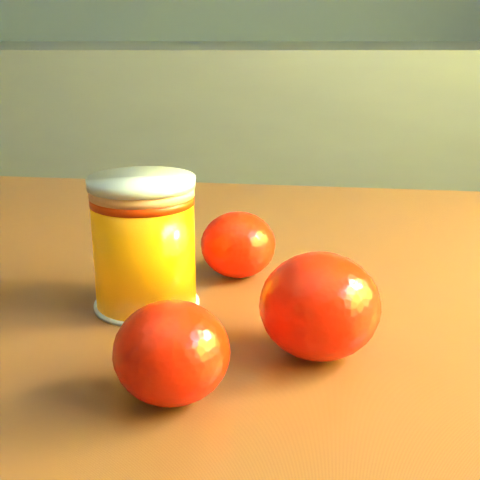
{
  "coord_description": "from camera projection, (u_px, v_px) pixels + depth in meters",
  "views": [
    {
      "loc": [
        0.73,
        -0.2,
        0.95
      ],
      "look_at": [
        0.73,
        0.27,
        0.8
      ],
      "focal_mm": 50.0,
      "sensor_mm": 36.0,
      "label": 1
    }
  ],
  "objects": [
    {
      "name": "table",
      "position": [
        298.0,
        399.0,
        0.55
      ],
      "size": [
        1.09,
        0.84,
        0.75
      ],
      "rotation": [
        0.0,
        0.0,
        -0.14
      ],
      "color": "brown",
      "rests_on": "ground"
    },
    {
      "name": "juice_glass",
      "position": [
        144.0,
        244.0,
        0.48
      ],
      "size": [
        0.08,
        0.08,
        0.1
      ],
      "rotation": [
        0.0,
        0.0,
        -0.43
      ],
      "color": "orange",
      "rests_on": "table"
    },
    {
      "name": "orange_front",
      "position": [
        320.0,
        306.0,
        0.41
      ],
      "size": [
        0.08,
        0.08,
        0.07
      ],
      "primitive_type": "ellipsoid",
      "rotation": [
        0.0,
        0.0,
        0.11
      ],
      "color": "#FF1B05",
      "rests_on": "table"
    },
    {
      "name": "orange_back",
      "position": [
        238.0,
        245.0,
        0.55
      ],
      "size": [
        0.07,
        0.07,
        0.05
      ],
      "primitive_type": "ellipsoid",
      "rotation": [
        0.0,
        0.0,
        0.21
      ],
      "color": "#FF1B05",
      "rests_on": "table"
    },
    {
      "name": "orange_extra",
      "position": [
        172.0,
        352.0,
        0.37
      ],
      "size": [
        0.08,
        0.08,
        0.06
      ],
      "primitive_type": "ellipsoid",
      "rotation": [
        0.0,
        0.0,
        -0.35
      ],
      "color": "#FF1B05",
      "rests_on": "table"
    }
  ]
}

